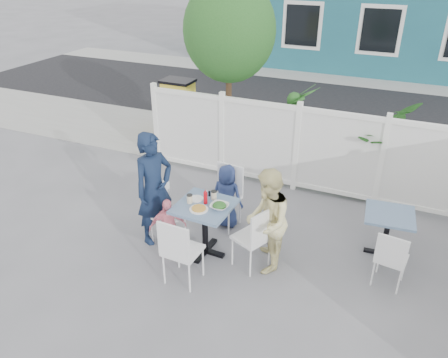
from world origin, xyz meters
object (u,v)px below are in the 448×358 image
at_px(chair_right, 256,234).
at_px(toddler, 168,228).
at_px(utility_cabinet, 179,108).
at_px(man, 154,189).
at_px(main_table, 205,216).
at_px(spare_table, 388,223).
at_px(chair_back, 227,191).
at_px(boy, 227,196).
at_px(woman, 267,221).
at_px(chair_left, 164,209).
at_px(chair_near, 179,248).

height_order(chair_right, toddler, chair_right).
bearing_deg(utility_cabinet, man, -65.07).
bearing_deg(main_table, toddler, -151.82).
xyz_separation_m(utility_cabinet, toddler, (2.14, -4.24, -0.16)).
distance_m(main_table, chair_right, 0.79).
bearing_deg(toddler, spare_table, -13.53).
height_order(main_table, chair_back, chair_back).
height_order(utility_cabinet, boy, utility_cabinet).
bearing_deg(woman, man, -106.70).
bearing_deg(chair_left, chair_near, 61.26).
height_order(utility_cabinet, chair_back, utility_cabinet).
bearing_deg(man, chair_right, -70.56).
bearing_deg(main_table, chair_right, -3.17).
xyz_separation_m(chair_near, toddler, (-0.46, 0.50, -0.12)).
bearing_deg(chair_back, chair_left, 56.20).
distance_m(main_table, chair_back, 0.84).
relative_size(main_table, chair_back, 0.81).
bearing_deg(boy, chair_left, 49.82).
bearing_deg(chair_near, chair_back, 92.98).
bearing_deg(chair_left, spare_table, 126.78).
distance_m(spare_table, chair_near, 2.97).
bearing_deg(woman, utility_cabinet, -155.88).
bearing_deg(chair_right, chair_back, 66.72).
xyz_separation_m(utility_cabinet, chair_near, (2.60, -4.74, -0.04)).
height_order(chair_right, man, man).
bearing_deg(utility_cabinet, chair_right, -49.18).
xyz_separation_m(spare_table, boy, (-2.41, -0.18, -0.02)).
xyz_separation_m(utility_cabinet, boy, (2.60, -3.19, -0.10)).
relative_size(chair_back, toddler, 1.09).
xyz_separation_m(chair_right, toddler, (-1.25, -0.21, -0.10)).
relative_size(spare_table, chair_near, 0.72).
relative_size(man, toddler, 1.90).
bearing_deg(man, main_table, -69.78).
distance_m(chair_left, boy, 1.03).
height_order(chair_back, toddler, chair_back).
relative_size(main_table, chair_left, 0.87).
bearing_deg(main_table, boy, 90.27).
xyz_separation_m(utility_cabinet, chair_left, (1.91, -3.94, -0.08)).
bearing_deg(boy, toddler, 68.90).
bearing_deg(boy, spare_table, -173.14).
distance_m(chair_left, chair_near, 1.06).
bearing_deg(chair_right, spare_table, -33.40).
relative_size(main_table, spare_table, 1.13).
distance_m(chair_near, woman, 1.22).
relative_size(utility_cabinet, chair_near, 1.25).
height_order(spare_table, chair_near, chair_near).
xyz_separation_m(spare_table, chair_left, (-3.11, -0.94, 0.00)).
xyz_separation_m(spare_table, chair_right, (-1.62, -1.03, 0.02)).
xyz_separation_m(chair_left, man, (-0.12, -0.03, 0.33)).
xyz_separation_m(woman, boy, (-0.91, 0.75, -0.22)).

